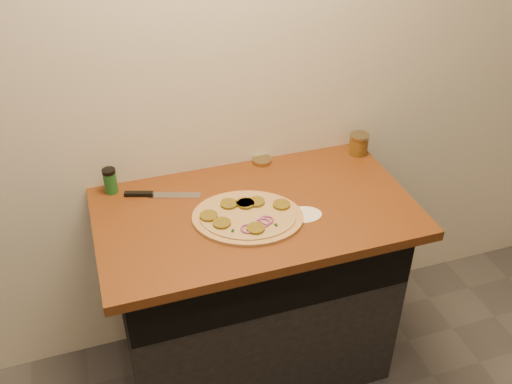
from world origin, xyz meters
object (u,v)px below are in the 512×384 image
object	(u,v)px
chefs_knife	(156,195)
salsa_jar	(359,144)
spice_shaker	(110,181)
pizza	(247,216)

from	to	relation	value
chefs_knife	salsa_jar	world-z (taller)	salsa_jar
chefs_knife	spice_shaker	bearing A→B (deg)	153.19
pizza	spice_shaker	size ratio (longest dim) A/B	4.95
salsa_jar	spice_shaker	world-z (taller)	spice_shaker
salsa_jar	spice_shaker	xyz separation A→B (m)	(-1.05, 0.03, 0.01)
pizza	salsa_jar	xyz separation A→B (m)	(0.60, 0.30, 0.04)
chefs_knife	salsa_jar	xyz separation A→B (m)	(0.89, 0.05, 0.04)
pizza	spice_shaker	xyz separation A→B (m)	(-0.46, 0.33, 0.04)
spice_shaker	pizza	bearing A→B (deg)	-35.98
pizza	salsa_jar	world-z (taller)	salsa_jar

